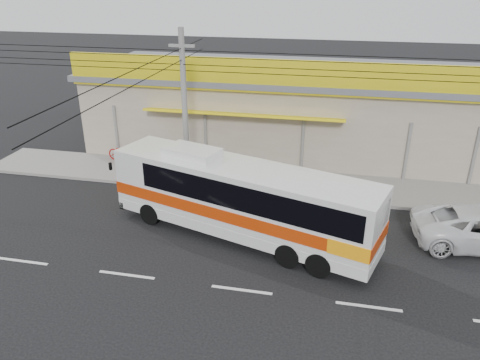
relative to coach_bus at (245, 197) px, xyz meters
The scene contains 8 objects.
ground 1.99m from the coach_bus, 54.26° to the right, with size 120.00×120.00×0.00m, color black.
sidewalk 5.50m from the coach_bus, 83.82° to the left, with size 30.00×3.20×0.15m, color gray.
lane_markings 3.76m from the coach_bus, 80.24° to the right, with size 50.00×0.12×0.01m, color silver, non-canonical shape.
storefront_building 10.78m from the coach_bus, 87.02° to the left, with size 22.60×9.20×5.70m.
coach_bus is the anchor object (origin of this frame).
motorbike_red 9.94m from the coach_bus, 142.22° to the left, with size 0.66×1.89×0.99m, color maroon.
motorbike_dark 8.99m from the coach_bus, 136.38° to the left, with size 0.43×1.53×0.92m, color black.
utility_pole 6.48m from the coach_bus, 134.51° to the left, with size 34.00×14.00×7.40m.
Camera 1 is at (2.50, -14.63, 9.44)m, focal length 35.00 mm.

